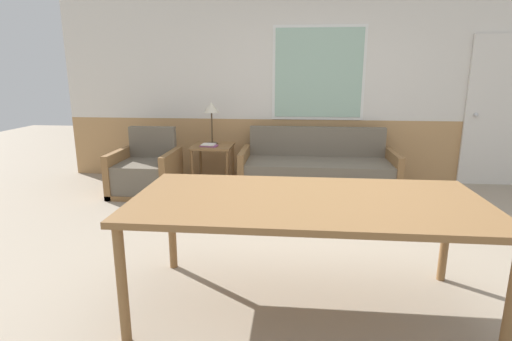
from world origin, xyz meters
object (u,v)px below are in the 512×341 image
object	(u,v)px
table_lamp	(211,110)
couch	(317,172)
armchair	(146,174)
side_table	(213,152)
dining_table	(307,207)

from	to	relation	value
table_lamp	couch	bearing A→B (deg)	-6.53
armchair	side_table	distance (m)	0.93
couch	dining_table	xyz separation A→B (m)	(-0.22, -2.79, 0.46)
armchair	side_table	world-z (taller)	armchair
couch	side_table	xyz separation A→B (m)	(-1.41, 0.07, 0.23)
table_lamp	dining_table	world-z (taller)	table_lamp
armchair	dining_table	bearing A→B (deg)	-57.55
side_table	table_lamp	size ratio (longest dim) A/B	0.98
couch	table_lamp	bearing A→B (deg)	173.47
side_table	dining_table	world-z (taller)	dining_table
couch	dining_table	world-z (taller)	couch
dining_table	armchair	bearing A→B (deg)	129.34
dining_table	table_lamp	bearing A→B (deg)	112.46
side_table	dining_table	bearing A→B (deg)	-67.30
couch	side_table	distance (m)	1.43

